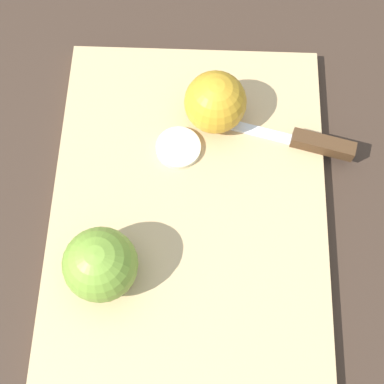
% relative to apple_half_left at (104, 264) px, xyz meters
% --- Properties ---
extents(ground_plane, '(4.00, 4.00, 0.00)m').
position_rel_apple_half_left_xyz_m(ground_plane, '(0.08, -0.09, -0.05)').
color(ground_plane, '#38281E').
extents(cutting_board, '(0.41, 0.32, 0.02)m').
position_rel_apple_half_left_xyz_m(cutting_board, '(0.08, -0.09, -0.04)').
color(cutting_board, tan).
rests_on(cutting_board, ground_plane).
extents(apple_half_left, '(0.07, 0.07, 0.07)m').
position_rel_apple_half_left_xyz_m(apple_half_left, '(0.00, 0.00, 0.00)').
color(apple_half_left, olive).
rests_on(apple_half_left, cutting_board).
extents(apple_half_right, '(0.07, 0.07, 0.07)m').
position_rel_apple_half_left_xyz_m(apple_half_right, '(0.18, -0.12, -0.00)').
color(apple_half_right, gold).
rests_on(apple_half_right, cutting_board).
extents(knife, '(0.06, 0.16, 0.02)m').
position_rel_apple_half_left_xyz_m(knife, '(0.14, -0.23, -0.03)').
color(knife, silver).
rests_on(knife, cutting_board).
extents(apple_slice, '(0.05, 0.05, 0.01)m').
position_rel_apple_half_left_xyz_m(apple_slice, '(0.14, -0.08, -0.03)').
color(apple_slice, beige).
rests_on(apple_slice, cutting_board).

